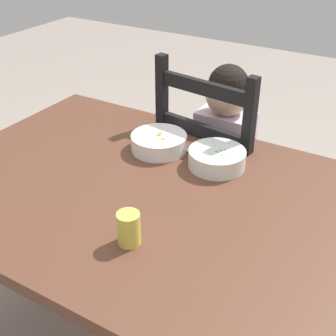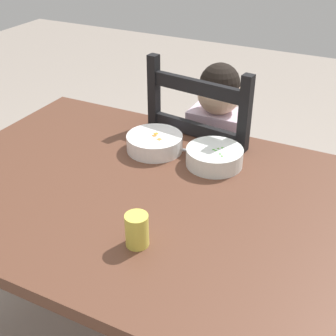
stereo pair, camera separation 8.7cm
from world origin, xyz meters
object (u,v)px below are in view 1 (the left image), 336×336
object	(u,v)px
bowl_of_peas	(217,158)
bowl_of_carrots	(159,142)
dining_table	(163,217)
spoon	(181,149)
drinking_cup	(129,229)
dining_chair	(218,179)
child_figure	(221,145)

from	to	relation	value
bowl_of_peas	bowl_of_carrots	world-z (taller)	bowl_of_peas
dining_table	spoon	size ratio (longest dim) A/B	11.20
bowl_of_peas	bowl_of_carrots	xyz separation A→B (m)	(-0.23, 0.00, -0.00)
dining_table	spoon	xyz separation A→B (m)	(-0.09, 0.27, 0.09)
bowl_of_carrots	drinking_cup	distance (m)	0.51
spoon	dining_chair	bearing A→B (deg)	82.55
child_figure	drinking_cup	size ratio (longest dim) A/B	10.43
dining_table	dining_chair	world-z (taller)	dining_chair
spoon	bowl_of_carrots	bearing A→B (deg)	-154.73
child_figure	spoon	distance (m)	0.28
spoon	child_figure	bearing A→B (deg)	80.88
child_figure	drinking_cup	xyz separation A→B (m)	(0.09, -0.76, 0.13)
dining_chair	child_figure	bearing A→B (deg)	-26.64
child_figure	bowl_of_peas	world-z (taller)	child_figure
child_figure	dining_chair	bearing A→B (deg)	153.36
child_figure	bowl_of_carrots	size ratio (longest dim) A/B	4.86
dining_chair	drinking_cup	bearing A→B (deg)	-83.04
dining_chair	dining_table	bearing A→B (deg)	-84.41
dining_chair	child_figure	xyz separation A→B (m)	(0.01, -0.00, 0.16)
child_figure	bowl_of_carrots	world-z (taller)	child_figure
dining_chair	bowl_of_peas	size ratio (longest dim) A/B	5.27
dining_chair	child_figure	world-z (taller)	dining_chair
dining_chair	bowl_of_carrots	distance (m)	0.42
dining_table	spoon	bearing A→B (deg)	107.85
dining_table	child_figure	size ratio (longest dim) A/B	1.59
dining_chair	bowl_of_peas	distance (m)	0.43
dining_chair	child_figure	distance (m)	0.16
dining_chair	spoon	size ratio (longest dim) A/B	7.36
child_figure	spoon	world-z (taller)	child_figure
dining_chair	spoon	world-z (taller)	dining_chair
bowl_of_carrots	spoon	size ratio (longest dim) A/B	1.45
dining_table	dining_chair	size ratio (longest dim) A/B	1.52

